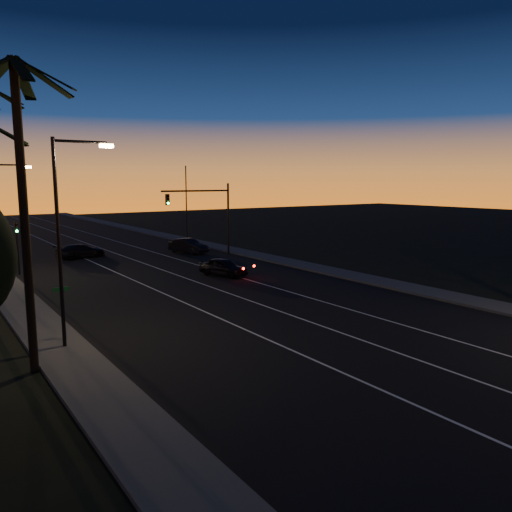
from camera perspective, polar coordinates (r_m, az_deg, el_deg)
road at (r=36.26m, az=-7.75°, el=-2.97°), size 20.00×170.00×0.01m
sidewalk_left at (r=32.90m, az=-25.49°, el=-4.81°), size 2.40×170.00×0.16m
sidewalk_right at (r=42.38m, az=5.88°, el=-1.16°), size 2.40×170.00×0.16m
lane_stripe_left at (r=35.04m, az=-12.13°, el=-3.47°), size 0.12×160.00×0.01m
lane_stripe_mid at (r=36.48m, az=-7.05°, el=-2.87°), size 0.12×160.00×0.01m
lane_stripe_right at (r=38.19m, az=-2.38°, el=-2.30°), size 0.12×160.00×0.01m
palm_near at (r=20.04m, az=-25.18°, el=7.35°), size 4.25×4.16×11.53m
streetlight_left_near at (r=22.46m, az=-20.97°, el=3.16°), size 2.55×0.26×9.00m
streetlight_left_far at (r=40.17m, az=-27.07°, el=4.56°), size 2.55×0.26×8.50m
street_sign at (r=23.99m, az=-21.30°, el=-5.43°), size 0.70×0.06×2.60m
signal_mast at (r=47.77m, az=-5.64°, el=5.62°), size 7.10×0.41×7.00m
signal_post at (r=42.46m, az=-25.65°, el=1.88°), size 0.28×0.37×4.20m
far_pole_right at (r=60.19m, az=-7.96°, el=5.91°), size 0.14×0.14×9.00m
lead_car at (r=38.26m, az=-3.72°, el=-1.26°), size 3.02×4.70×1.36m
right_car at (r=50.69m, az=-7.77°, el=1.15°), size 2.84×4.66×1.45m
cross_car at (r=49.81m, az=-19.38°, el=0.55°), size 4.91×2.85×1.34m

